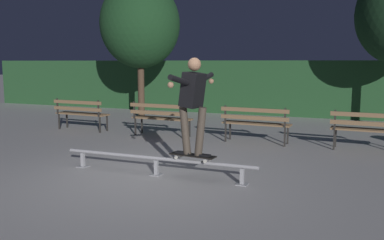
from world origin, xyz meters
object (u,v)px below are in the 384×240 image
object	(u,v)px
park_bench_rightmost	(370,127)
tree_far_left	(140,24)
skateboard	(193,156)
skateboarder	(193,98)
park_bench_leftmost	(80,111)
park_bench_left_center	(160,116)
park_bench_right_center	(256,121)
grind_rail	(156,161)

from	to	relation	value
park_bench_rightmost	tree_far_left	xyz separation A→B (m)	(-7.06, 2.93, 2.57)
skateboard	skateboarder	distance (m)	0.94
park_bench_leftmost	park_bench_rightmost	distance (m)	7.36
skateboard	park_bench_leftmost	world-z (taller)	park_bench_leftmost
skateboarder	park_bench_left_center	size ratio (longest dim) A/B	0.96
park_bench_left_center	park_bench_leftmost	bearing A→B (deg)	180.00
park_bench_right_center	park_bench_left_center	bearing A→B (deg)	180.00
grind_rail	park_bench_rightmost	xyz separation A→B (m)	(3.38, 3.27, 0.30)
park_bench_right_center	tree_far_left	world-z (taller)	tree_far_left
skateboarder	park_bench_rightmost	size ratio (longest dim) A/B	0.96
park_bench_leftmost	park_bench_left_center	xyz separation A→B (m)	(2.45, 0.00, 0.00)
park_bench_left_center	park_bench_rightmost	size ratio (longest dim) A/B	1.00
skateboard	park_bench_rightmost	world-z (taller)	park_bench_rightmost
park_bench_leftmost	park_bench_left_center	bearing A→B (deg)	0.00
skateboard	park_bench_leftmost	size ratio (longest dim) A/B	0.49
grind_rail	park_bench_leftmost	xyz separation A→B (m)	(-3.97, 3.27, 0.30)
skateboard	skateboarder	world-z (taller)	skateboarder
grind_rail	park_bench_rightmost	distance (m)	4.72
skateboarder	park_bench_leftmost	size ratio (longest dim) A/B	0.96
park_bench_rightmost	park_bench_left_center	bearing A→B (deg)	180.00
skateboarder	tree_far_left	size ratio (longest dim) A/B	0.34
park_bench_left_center	skateboard	bearing A→B (deg)	-56.30
grind_rail	park_bench_left_center	distance (m)	3.62
tree_far_left	skateboarder	bearing A→B (deg)	-55.04
park_bench_leftmost	park_bench_left_center	size ratio (longest dim) A/B	1.00
park_bench_rightmost	skateboard	bearing A→B (deg)	-129.77
park_bench_leftmost	park_bench_rightmost	world-z (taller)	same
park_bench_leftmost	park_bench_rightmost	xyz separation A→B (m)	(7.36, 0.00, 0.00)
park_bench_left_center	tree_far_left	world-z (taller)	tree_far_left
park_bench_right_center	skateboard	bearing A→B (deg)	-94.73
skateboarder	park_bench_left_center	xyz separation A→B (m)	(-2.18, 3.27, -0.79)
skateboarder	tree_far_left	world-z (taller)	tree_far_left
park_bench_left_center	park_bench_rightmost	xyz separation A→B (m)	(4.90, 0.00, 0.00)
skateboard	park_bench_right_center	world-z (taller)	park_bench_right_center
grind_rail	park_bench_right_center	xyz separation A→B (m)	(0.93, 3.27, 0.30)
park_bench_left_center	park_bench_right_center	bearing A→B (deg)	0.00
park_bench_leftmost	park_bench_right_center	bearing A→B (deg)	0.00
grind_rail	skateboarder	size ratio (longest dim) A/B	2.25
skateboard	park_bench_leftmost	bearing A→B (deg)	144.78
skateboarder	park_bench_left_center	world-z (taller)	skateboarder
grind_rail	park_bench_right_center	distance (m)	3.41
park_bench_left_center	park_bench_right_center	world-z (taller)	same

